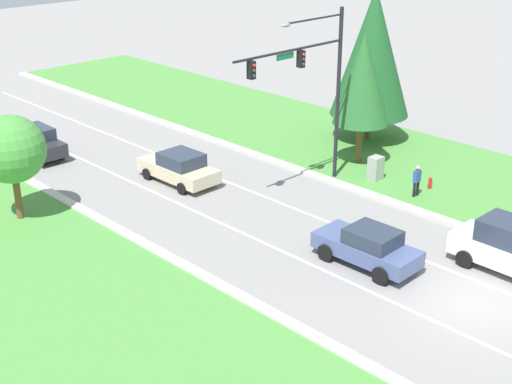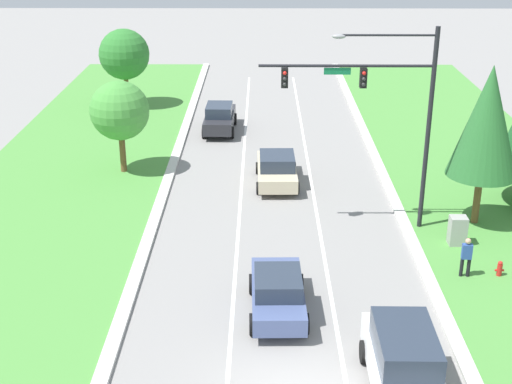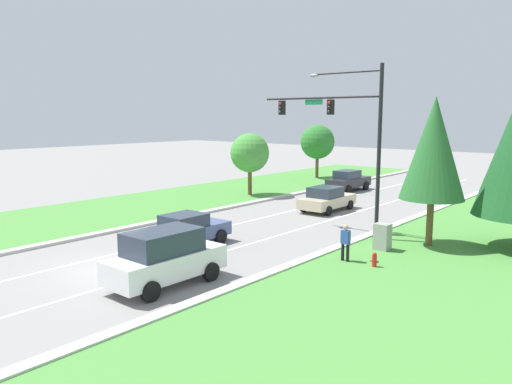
% 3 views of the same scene
% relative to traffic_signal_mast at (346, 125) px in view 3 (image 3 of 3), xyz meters
% --- Properties ---
extents(ground_plane, '(160.00, 160.00, 0.00)m').
position_rel_traffic_signal_mast_xyz_m(ground_plane, '(-4.32, -11.73, -5.83)').
color(ground_plane, gray).
extents(curb_strip_right, '(0.50, 90.00, 0.15)m').
position_rel_traffic_signal_mast_xyz_m(curb_strip_right, '(1.33, -11.73, -5.75)').
color(curb_strip_right, beige).
rests_on(curb_strip_right, ground_plane).
extents(curb_strip_left, '(0.50, 90.00, 0.15)m').
position_rel_traffic_signal_mast_xyz_m(curb_strip_left, '(-9.97, -11.73, -5.75)').
color(curb_strip_left, beige).
rests_on(curb_strip_left, ground_plane).
extents(grass_verge_right, '(10.00, 90.00, 0.08)m').
position_rel_traffic_signal_mast_xyz_m(grass_verge_right, '(6.58, -11.73, -5.79)').
color(grass_verge_right, '#4C8E3D').
rests_on(grass_verge_right, ground_plane).
extents(lane_stripe_inner_left, '(0.14, 81.00, 0.01)m').
position_rel_traffic_signal_mast_xyz_m(lane_stripe_inner_left, '(-6.12, -11.73, -5.82)').
color(lane_stripe_inner_left, white).
rests_on(lane_stripe_inner_left, ground_plane).
extents(lane_stripe_inner_right, '(0.14, 81.00, 0.01)m').
position_rel_traffic_signal_mast_xyz_m(lane_stripe_inner_right, '(-2.52, -11.73, -5.82)').
color(lane_stripe_inner_right, white).
rests_on(lane_stripe_inner_right, ground_plane).
extents(traffic_signal_mast, '(7.27, 0.41, 8.87)m').
position_rel_traffic_signal_mast_xyz_m(traffic_signal_mast, '(0.00, 0.00, 0.00)').
color(traffic_signal_mast, black).
rests_on(traffic_signal_mast, ground_plane).
extents(champagne_sedan, '(2.19, 4.63, 1.64)m').
position_rel_traffic_signal_mast_xyz_m(champagne_sedan, '(-4.31, 5.25, -5.01)').
color(champagne_sedan, beige).
rests_on(champagne_sedan, ground_plane).
extents(charcoal_sedan, '(2.02, 4.73, 1.78)m').
position_rel_traffic_signal_mast_xyz_m(charcoal_sedan, '(-7.73, 14.11, -4.93)').
color(charcoal_sedan, '#28282D').
rests_on(charcoal_sedan, ground_plane).
extents(white_suv, '(2.10, 4.66, 2.14)m').
position_rel_traffic_signal_mast_xyz_m(white_suv, '(-0.94, -11.43, -4.74)').
color(white_suv, white).
rests_on(white_suv, ground_plane).
extents(slate_blue_sedan, '(2.07, 4.41, 1.64)m').
position_rel_traffic_signal_mast_xyz_m(slate_blue_sedan, '(-4.52, -7.09, -4.99)').
color(slate_blue_sedan, '#475684').
rests_on(slate_blue_sedan, ground_plane).
extents(utility_cabinet, '(0.70, 0.60, 1.33)m').
position_rel_traffic_signal_mast_xyz_m(utility_cabinet, '(3.13, -1.76, -5.16)').
color(utility_cabinet, '#9E9E99').
rests_on(utility_cabinet, ground_plane).
extents(pedestrian, '(0.40, 0.25, 1.69)m').
position_rel_traffic_signal_mast_xyz_m(pedestrian, '(2.75, -4.52, -4.89)').
color(pedestrian, black).
rests_on(pedestrian, ground_plane).
extents(fire_hydrant, '(0.34, 0.20, 0.70)m').
position_rel_traffic_signal_mast_xyz_m(fire_hydrant, '(4.11, -4.47, -5.48)').
color(fire_hydrant, red).
rests_on(fire_hydrant, ground_plane).
extents(oak_near_left_tree, '(3.45, 3.45, 5.45)m').
position_rel_traffic_signal_mast_xyz_m(oak_near_left_tree, '(-14.50, 19.67, -2.11)').
color(oak_near_left_tree, brown).
rests_on(oak_near_left_tree, ground_plane).
extents(conifer_far_right_tree, '(3.05, 3.05, 7.24)m').
position_rel_traffic_signal_mast_xyz_m(conifer_far_right_tree, '(4.51, 0.46, -1.04)').
color(conifer_far_right_tree, brown).
rests_on(conifer_far_right_tree, ground_plane).
extents(oak_far_left_tree, '(3.09, 3.09, 4.97)m').
position_rel_traffic_signal_mast_xyz_m(oak_far_left_tree, '(-12.46, 6.80, -2.41)').
color(oak_far_left_tree, brown).
rests_on(oak_far_left_tree, ground_plane).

